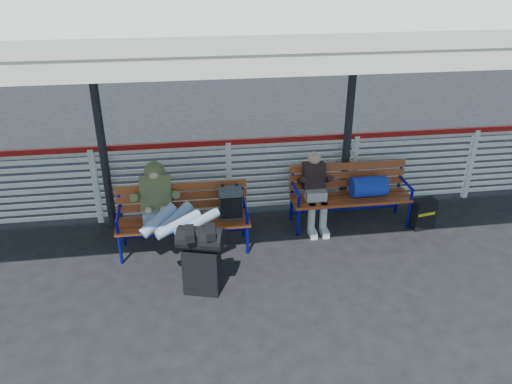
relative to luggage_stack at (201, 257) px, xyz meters
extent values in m
plane|color=black|center=(0.52, 0.06, -0.48)|extent=(60.00, 60.00, 0.00)
cube|color=silver|center=(0.52, 1.96, 0.12)|extent=(12.00, 0.04, 1.04)
cube|color=maroon|center=(0.52, 1.96, 0.72)|extent=(12.00, 0.06, 0.08)
cube|color=silver|center=(0.52, 0.96, 2.60)|extent=(12.60, 3.60, 0.16)
cube|color=silver|center=(0.52, -0.79, 2.47)|extent=(12.60, 0.06, 0.30)
cylinder|color=black|center=(-1.28, 1.81, 1.02)|extent=(0.12, 0.12, 3.00)
cylinder|color=black|center=(2.32, 1.81, 1.02)|extent=(0.12, 0.12, 3.00)
cube|color=black|center=(0.00, 0.00, -0.19)|extent=(0.48, 0.37, 0.59)
cylinder|color=black|center=(0.00, 0.00, 0.26)|extent=(0.60, 0.44, 0.30)
cube|color=#98441D|center=(-0.20, 0.95, -0.03)|extent=(1.80, 0.50, 0.04)
cube|color=#98441D|center=(-0.20, 1.21, 0.24)|extent=(1.80, 0.10, 0.40)
cylinder|color=#0E0D99|center=(-1.05, 0.75, -0.26)|extent=(0.04, 0.04, 0.45)
cylinder|color=#0E0D99|center=(0.65, 0.75, -0.26)|extent=(0.04, 0.04, 0.45)
cylinder|color=#0E0D99|center=(-1.05, 1.22, -0.03)|extent=(0.04, 0.04, 0.90)
cylinder|color=#0E0D99|center=(0.65, 1.22, -0.03)|extent=(0.04, 0.04, 0.90)
cube|color=#44474A|center=(0.45, 0.97, 0.20)|extent=(0.31, 0.19, 0.44)
cube|color=#98441D|center=(2.29, 1.32, -0.03)|extent=(1.80, 0.50, 0.04)
cube|color=#98441D|center=(2.29, 1.58, 0.24)|extent=(1.80, 0.10, 0.40)
cylinder|color=#0E0D99|center=(1.44, 1.12, -0.26)|extent=(0.04, 0.04, 0.45)
cylinder|color=#0E0D99|center=(3.14, 1.12, -0.26)|extent=(0.04, 0.04, 0.45)
cylinder|color=#0E0D99|center=(1.44, 1.59, -0.03)|extent=(0.04, 0.04, 0.90)
cylinder|color=#0E0D99|center=(3.14, 1.59, -0.03)|extent=(0.04, 0.04, 0.90)
cylinder|color=navy|center=(2.54, 1.32, 0.14)|extent=(0.53, 0.31, 0.31)
cube|color=#98ACCC|center=(-0.55, 1.00, 0.06)|extent=(0.36, 0.26, 0.18)
cube|color=#50542C|center=(-0.55, 1.20, 0.32)|extent=(0.42, 0.38, 0.53)
sphere|color=#50542C|center=(-0.55, 1.30, 0.60)|extent=(0.28, 0.28, 0.28)
sphere|color=tan|center=(-0.55, 1.26, 0.59)|extent=(0.21, 0.21, 0.21)
cube|color=black|center=(-0.12, -0.06, 0.38)|extent=(0.11, 0.27, 0.10)
cube|color=black|center=(0.12, -0.06, 0.38)|extent=(0.11, 0.27, 0.10)
cube|color=#A9A499|center=(1.74, 1.35, 0.05)|extent=(0.30, 0.24, 0.16)
cube|color=black|center=(1.74, 1.49, 0.30)|extent=(0.32, 0.23, 0.42)
sphere|color=tan|center=(1.74, 1.51, 0.57)|extent=(0.19, 0.19, 0.19)
cylinder|color=#A9A499|center=(1.65, 1.17, -0.24)|extent=(0.11, 0.11, 0.46)
cylinder|color=#A9A499|center=(1.83, 1.17, -0.24)|extent=(0.11, 0.11, 0.46)
cube|color=silver|center=(1.65, 1.07, -0.43)|extent=(0.10, 0.24, 0.10)
cube|color=silver|center=(1.83, 1.07, -0.43)|extent=(0.10, 0.24, 0.10)
cube|color=black|center=(3.34, 1.07, -0.25)|extent=(0.37, 0.25, 0.47)
cube|color=gold|center=(3.34, 0.97, -0.20)|extent=(0.28, 0.07, 0.04)
camera|label=1|loc=(-0.07, -5.05, 3.31)|focal=35.00mm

